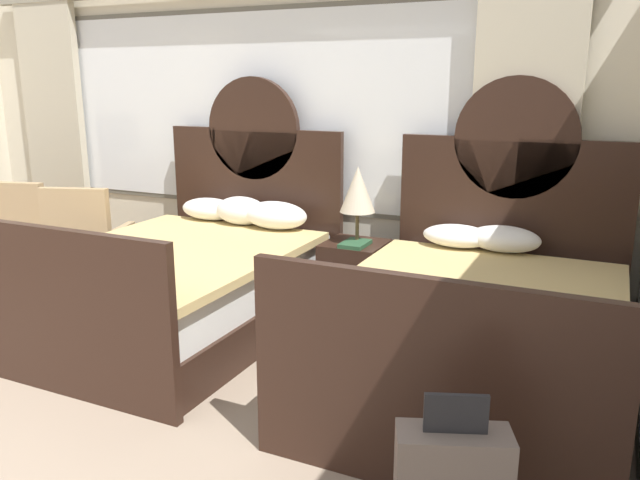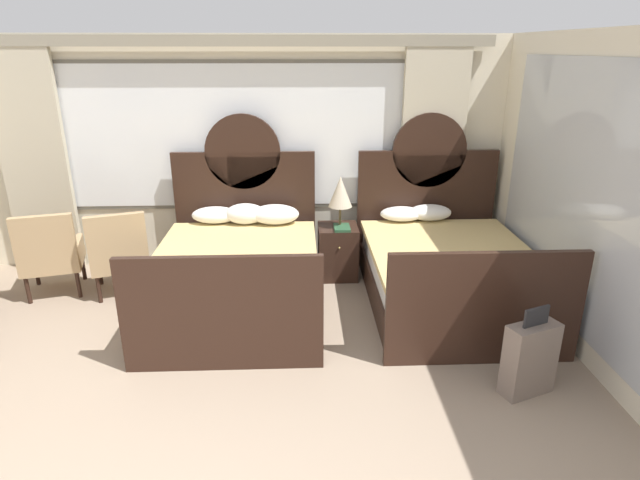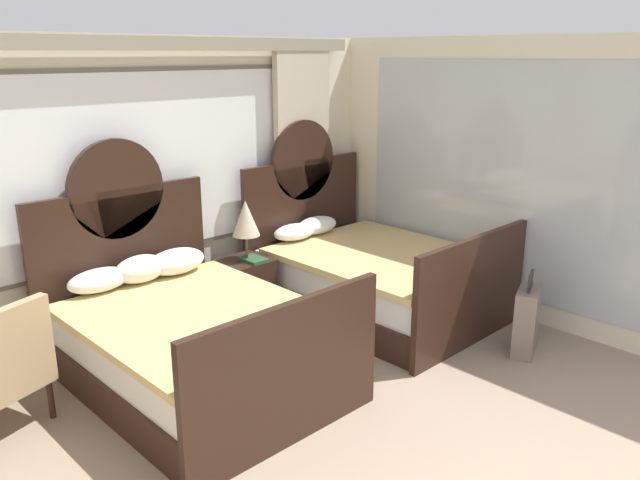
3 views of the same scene
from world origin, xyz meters
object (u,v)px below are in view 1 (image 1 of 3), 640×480
bed_near_mirror (476,327)px  book_on_nightstand (355,244)px  nightstand_between_beds (354,281)px  table_lamp_on_nightstand (358,190)px  bed_near_window (185,279)px  armchair_by_window_left (87,238)px  armchair_by_window_centre (28,230)px

bed_near_mirror → book_on_nightstand: bearing=149.1°
nightstand_between_beds → table_lamp_on_nightstand: table_lamp_on_nightstand is taller
book_on_nightstand → nightstand_between_beds: bearing=112.7°
bed_near_mirror → table_lamp_on_nightstand: size_ratio=3.85×
nightstand_between_beds → book_on_nightstand: bearing=-67.3°
bed_near_mirror → table_lamp_on_nightstand: (-1.06, 0.70, 0.65)m
bed_near_window → book_on_nightstand: bearing=28.6°
bed_near_window → bed_near_mirror: 2.16m
bed_near_mirror → nightstand_between_beds: bed_near_mirror is taller
bed_near_window → armchair_by_window_left: bearing=165.5°
book_on_nightstand → bed_near_window: bearing=-151.4°
bed_near_window → armchair_by_window_centre: bed_near_window is taller
bed_near_mirror → table_lamp_on_nightstand: bed_near_mirror is taller
bed_near_window → table_lamp_on_nightstand: (1.10, 0.69, 0.64)m
bed_near_mirror → armchair_by_window_centre: size_ratio=2.38×
bed_near_mirror → armchair_by_window_left: (-3.46, 0.35, 0.10)m
book_on_nightstand → armchair_by_window_centre: (-3.15, -0.27, -0.15)m
bed_near_window → armchair_by_window_centre: bearing=170.6°
bed_near_mirror → nightstand_between_beds: 1.29m
table_lamp_on_nightstand → book_on_nightstand: (0.02, -0.08, -0.39)m
bed_near_window → nightstand_between_beds: bearing=32.9°
bed_near_mirror → armchair_by_window_centre: 4.21m
table_lamp_on_nightstand → armchair_by_window_left: (-2.41, -0.35, -0.55)m
bed_near_window → bed_near_mirror: size_ratio=1.00×
nightstand_between_beds → bed_near_mirror: bearing=-33.5°
book_on_nightstand → armchair_by_window_centre: size_ratio=0.27×
armchair_by_window_centre → bed_near_mirror: bearing=-4.8°
bed_near_mirror → armchair_by_window_left: size_ratio=2.38×
armchair_by_window_left → armchair_by_window_centre: same height
book_on_nightstand → table_lamp_on_nightstand: bearing=102.1°
armchair_by_window_left → bed_near_window: bearing=-14.5°
bed_near_mirror → armchair_by_window_centre: (-4.19, 0.35, 0.10)m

